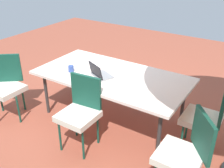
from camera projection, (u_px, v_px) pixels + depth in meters
The scene contains 8 objects.
ground_plane at pixel (112, 118), 4.22m from camera, with size 10.00×10.00×0.02m, color #9E4C38.
dining_table at pixel (112, 78), 3.89m from camera, with size 2.24×1.16×0.76m.
chair_north at pixel (81, 110), 3.41m from camera, with size 0.47×0.48×0.98m.
chair_northwest at pixel (186, 151), 2.71m from camera, with size 0.58×0.58×0.98m.
chair_northeast at pixel (7, 84), 4.06m from camera, with size 0.58×0.58×0.98m.
chair_west at pixel (207, 116), 3.28m from camera, with size 0.49×0.48×0.98m.
laptop at pixel (100, 74), 3.79m from camera, with size 0.39×0.36×0.21m.
cup at pixel (71, 69), 3.95m from camera, with size 0.08×0.08×0.09m, color #334C99.
Camera 1 is at (-1.91, 2.94, 2.41)m, focal length 42.34 mm.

